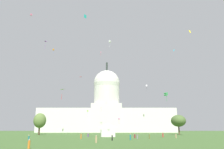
% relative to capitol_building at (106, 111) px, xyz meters
% --- Properties ---
extents(capitol_building, '(126.12, 25.10, 67.17)m').
position_rel_capitol_building_xyz_m(capitol_building, '(0.00, 0.00, 0.00)').
color(capitol_building, silver).
rests_on(capitol_building, ground_plane).
extents(event_tent, '(6.31, 5.43, 5.30)m').
position_rel_capitol_building_xyz_m(event_tent, '(3.41, -119.71, -16.84)').
color(event_tent, white).
rests_on(event_tent, ground_plane).
extents(tree_west_mid, '(9.35, 9.31, 11.64)m').
position_rel_capitol_building_xyz_m(tree_west_mid, '(-34.69, -87.23, -11.88)').
color(tree_west_mid, '#42301E').
rests_on(tree_west_mid, ground_plane).
extents(tree_east_near, '(8.26, 9.95, 10.71)m').
position_rel_capitol_building_xyz_m(tree_east_near, '(41.78, -86.94, -11.97)').
color(tree_east_near, brown).
rests_on(tree_east_near, ground_plane).
extents(person_red_mid_right, '(0.62, 0.62, 1.77)m').
position_rel_capitol_building_xyz_m(person_red_mid_right, '(24.67, -124.14, -18.65)').
color(person_red_mid_right, red).
rests_on(person_red_mid_right, ground_plane).
extents(person_orange_aisle_center, '(0.47, 0.47, 1.48)m').
position_rel_capitol_building_xyz_m(person_orange_aisle_center, '(-8.15, -175.88, -18.78)').
color(person_orange_aisle_center, orange).
rests_on(person_orange_aisle_center, ground_plane).
extents(person_tan_mid_center, '(0.43, 0.43, 1.58)m').
position_rel_capitol_building_xyz_m(person_tan_mid_center, '(27.05, -133.61, -18.73)').
color(person_tan_mid_center, tan).
rests_on(person_tan_mid_center, ground_plane).
extents(person_tan_deep_crowd, '(0.51, 0.51, 1.65)m').
position_rel_capitol_building_xyz_m(person_tan_deep_crowd, '(1.54, -160.64, -18.70)').
color(person_tan_deep_crowd, tan).
rests_on(person_tan_deep_crowd, ground_plane).
extents(person_teal_back_left, '(0.51, 0.51, 1.73)m').
position_rel_capitol_building_xyz_m(person_teal_back_left, '(10.37, -146.78, -18.66)').
color(person_teal_back_left, '#1E757A').
rests_on(person_teal_back_left, ground_plane).
extents(person_orange_back_center, '(0.41, 0.41, 1.72)m').
position_rel_capitol_building_xyz_m(person_orange_back_center, '(-4.72, -139.56, -18.65)').
color(person_orange_back_center, orange).
rests_on(person_orange_back_center, ground_plane).
extents(person_teal_front_right, '(0.43, 0.43, 1.56)m').
position_rel_capitol_building_xyz_m(person_teal_front_right, '(-16.24, -153.59, -18.73)').
color(person_teal_front_right, '#1E757A').
rests_on(person_teal_front_right, ground_plane).
extents(person_maroon_near_tent, '(0.66, 0.66, 1.45)m').
position_rel_capitol_building_xyz_m(person_maroon_near_tent, '(13.00, -132.76, -18.80)').
color(person_maroon_near_tent, maroon).
rests_on(person_maroon_near_tent, ground_plane).
extents(person_grey_near_tree_east, '(0.60, 0.60, 1.55)m').
position_rel_capitol_building_xyz_m(person_grey_near_tree_east, '(13.16, -139.52, -18.75)').
color(person_grey_near_tree_east, gray).
rests_on(person_grey_near_tree_east, ground_plane).
extents(person_purple_mid_left, '(0.50, 0.50, 1.49)m').
position_rel_capitol_building_xyz_m(person_purple_mid_left, '(-4.36, -121.56, -18.78)').
color(person_purple_mid_left, '#703D93').
rests_on(person_purple_mid_left, ground_plane).
extents(person_black_lawn_far_right, '(0.42, 0.42, 1.61)m').
position_rel_capitol_building_xyz_m(person_black_lawn_far_right, '(5.15, -150.17, -18.69)').
color(person_black_lawn_far_right, black).
rests_on(person_black_lawn_far_right, ground_plane).
extents(person_olive_edge_west, '(0.50, 0.50, 1.51)m').
position_rel_capitol_building_xyz_m(person_olive_edge_west, '(17.15, -138.44, -18.76)').
color(person_olive_edge_west, olive).
rests_on(person_olive_edge_west, ground_plane).
extents(kite_white_low, '(1.90, 1.82, 2.90)m').
position_rel_capitol_building_xyz_m(kite_white_low, '(-10.87, -144.74, -4.86)').
color(kite_white_low, white).
extents(kite_pink_high, '(0.64, 0.34, 2.68)m').
position_rel_capitol_building_xyz_m(kite_pink_high, '(-1.78, -82.65, 29.26)').
color(kite_pink_high, pink).
extents(kite_magenta_low, '(0.93, 0.90, 3.84)m').
position_rel_capitol_building_xyz_m(kite_magenta_low, '(9.64, -65.06, -10.03)').
color(kite_magenta_low, '#D1339E').
extents(kite_black_high, '(1.23, 0.69, 4.45)m').
position_rel_capitol_building_xyz_m(kite_black_high, '(33.72, -30.95, 18.38)').
color(kite_black_high, black).
extents(kite_lime_low, '(0.76, 0.72, 3.72)m').
position_rel_capitol_building_xyz_m(kite_lime_low, '(-7.87, -92.59, -7.07)').
color(kite_lime_low, '#8CD133').
extents(kite_red_mid, '(1.66, 1.39, 0.24)m').
position_rel_capitol_building_xyz_m(kite_red_mid, '(-13.22, -82.84, 13.37)').
color(kite_red_mid, red).
extents(kite_gold_mid, '(1.55, 0.82, 2.68)m').
position_rel_capitol_building_xyz_m(kite_gold_mid, '(-4.17, -21.83, 0.59)').
color(kite_gold_mid, gold).
extents(kite_violet_high, '(1.39, 1.91, 3.62)m').
position_rel_capitol_building_xyz_m(kite_violet_high, '(-29.31, -105.63, 26.56)').
color(kite_violet_high, purple).
extents(kite_cyan_high, '(0.65, 0.59, 1.02)m').
position_rel_capitol_building_xyz_m(kite_cyan_high, '(36.48, -105.88, 22.36)').
color(kite_cyan_high, '#33BCDB').
extents(kite_orange_high, '(1.08, 1.02, 3.69)m').
position_rel_capitol_building_xyz_m(kite_orange_high, '(-37.38, -59.83, 39.55)').
color(kite_orange_high, orange).
extents(kite_green_low, '(1.36, 1.35, 3.01)m').
position_rel_capitol_building_xyz_m(kite_green_low, '(23.43, -137.74, -4.91)').
color(kite_green_low, green).
extents(kite_blue_mid, '(0.52, 0.88, 0.80)m').
position_rel_capitol_building_xyz_m(kite_blue_mid, '(21.68, -37.22, -1.16)').
color(kite_blue_mid, blue).
extents(kite_yellow_high, '(0.92, 0.48, 1.55)m').
position_rel_capitol_building_xyz_m(kite_yellow_high, '(38.76, -123.66, 24.55)').
color(kite_yellow_high, yellow).
extents(kite_turquoise_high, '(0.72, 0.95, 1.29)m').
position_rel_capitol_building_xyz_m(kite_turquoise_high, '(-3.62, -146.79, 19.28)').
color(kite_turquoise_high, teal).
extents(kite_white_high, '(1.50, 1.50, 4.61)m').
position_rel_capitol_building_xyz_m(kite_white_high, '(3.73, -73.47, 40.38)').
color(kite_white_high, white).
extents(kite_pink_high_b, '(0.91, 0.93, 0.79)m').
position_rel_capitol_building_xyz_m(kite_pink_high_b, '(-23.69, -140.79, 23.17)').
color(kite_pink_high_b, pink).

